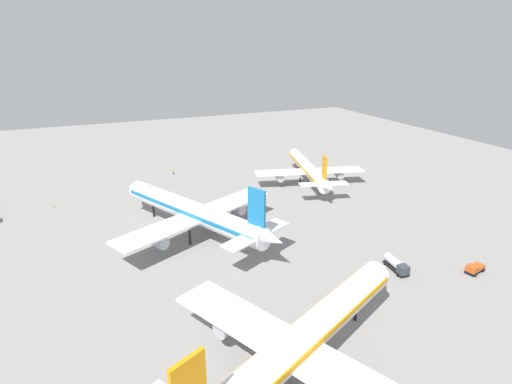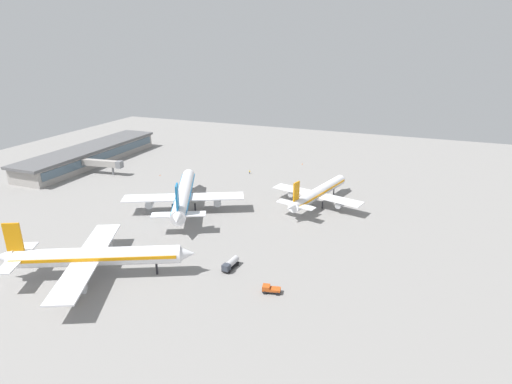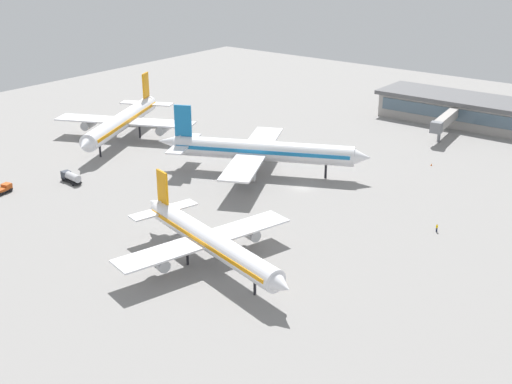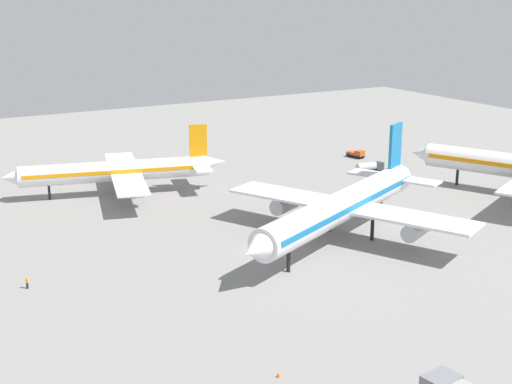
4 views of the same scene
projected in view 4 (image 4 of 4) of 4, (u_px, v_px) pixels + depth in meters
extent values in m
plane|color=gray|center=(260.00, 252.00, 112.27)|extent=(288.00, 288.00, 0.00)
cylinder|color=white|center=(341.00, 207.00, 115.12)|extent=(42.61, 23.78, 4.94)
cone|color=white|center=(256.00, 249.00, 96.16)|extent=(6.47, 6.36, 4.69)
cone|color=white|center=(402.00, 172.00, 133.88)|extent=(7.27, 6.22, 3.95)
cube|color=#1972B2|center=(341.00, 204.00, 115.02)|extent=(41.04, 23.10, 0.89)
cube|color=white|center=(347.00, 206.00, 117.03)|extent=(24.84, 41.55, 0.44)
cylinder|color=#A5A8AD|center=(416.00, 230.00, 110.99)|extent=(6.43, 4.96, 2.71)
cylinder|color=#A5A8AD|center=(285.00, 204.00, 124.02)|extent=(6.43, 4.96, 2.71)
cube|color=white|center=(394.00, 177.00, 130.99)|extent=(10.97, 17.12, 0.36)
cube|color=#1972B2|center=(395.00, 145.00, 129.39)|extent=(4.12, 2.34, 7.90)
cylinder|color=black|center=(288.00, 260.00, 103.81)|extent=(0.59, 0.59, 3.45)
cylinder|color=black|center=(372.00, 230.00, 116.95)|extent=(0.59, 0.59, 3.45)
cylinder|color=black|center=(329.00, 221.00, 121.26)|extent=(0.59, 0.59, 3.45)
cylinder|color=white|center=(116.00, 171.00, 141.80)|extent=(36.62, 13.37, 4.05)
cone|color=white|center=(11.00, 178.00, 136.89)|extent=(4.90, 4.76, 3.85)
cone|color=white|center=(213.00, 162.00, 146.54)|extent=(5.72, 4.43, 3.24)
cube|color=orange|center=(116.00, 170.00, 141.72)|extent=(35.22, 13.07, 0.73)
cube|color=white|center=(125.00, 173.00, 142.37)|extent=(14.67, 35.31, 0.36)
cylinder|color=#A5A8AD|center=(131.00, 192.00, 133.66)|extent=(5.20, 3.38, 2.23)
cylinder|color=#A5A8AD|center=(121.00, 168.00, 151.86)|extent=(5.20, 3.38, 2.23)
cube|color=white|center=(199.00, 164.00, 145.83)|extent=(6.78, 14.37, 0.29)
cube|color=orange|center=(198.00, 140.00, 144.51)|extent=(3.53, 1.33, 6.48)
cylinder|color=black|center=(49.00, 193.00, 139.51)|extent=(0.49, 0.49, 2.83)
cylinder|color=black|center=(133.00, 191.00, 140.46)|extent=(0.49, 0.49, 2.83)
cylinder|color=black|center=(130.00, 183.00, 146.48)|extent=(0.49, 0.49, 2.83)
cone|color=white|center=(422.00, 154.00, 153.19)|extent=(6.09, 6.20, 4.51)
cylinder|color=black|center=(457.00, 177.00, 149.92)|extent=(0.57, 0.57, 3.32)
cube|color=black|center=(370.00, 171.00, 159.73)|extent=(6.47, 2.59, 0.30)
cube|color=#333842|center=(378.00, 166.00, 160.34)|extent=(2.00, 2.09, 1.60)
cube|color=#3F596B|center=(382.00, 164.00, 160.57)|extent=(0.26, 1.59, 0.90)
cylinder|color=#B7B7BC|center=(366.00, 167.00, 159.10)|extent=(4.67, 2.29, 1.80)
cylinder|color=black|center=(376.00, 170.00, 161.46)|extent=(0.83, 0.39, 0.80)
cylinder|color=black|center=(380.00, 172.00, 159.79)|extent=(0.83, 0.39, 0.80)
cylinder|color=black|center=(359.00, 172.00, 159.77)|extent=(0.83, 0.39, 0.80)
cylinder|color=black|center=(363.00, 173.00, 158.09)|extent=(0.83, 0.39, 0.80)
cube|color=black|center=(355.00, 155.00, 174.72)|extent=(2.79, 4.70, 0.30)
cube|color=#BF4C19|center=(360.00, 153.00, 173.59)|extent=(2.24, 2.16, 1.20)
cube|color=#3F596B|center=(362.00, 153.00, 172.95)|extent=(1.58, 0.42, 0.67)
cube|color=#BF4C19|center=(353.00, 153.00, 175.24)|extent=(2.41, 2.94, 0.60)
cylinder|color=black|center=(363.00, 156.00, 174.28)|extent=(0.46, 0.85, 0.80)
cylinder|color=black|center=(358.00, 158.00, 173.05)|extent=(0.46, 0.85, 0.80)
cylinder|color=black|center=(353.00, 154.00, 176.48)|extent=(0.46, 0.85, 0.80)
cylinder|color=black|center=(348.00, 155.00, 175.25)|extent=(0.46, 0.85, 0.80)
cylinder|color=#1E2338|center=(27.00, 286.00, 98.33)|extent=(0.41, 0.41, 0.85)
cylinder|color=yellow|center=(27.00, 281.00, 98.14)|extent=(0.49, 0.49, 0.60)
sphere|color=tan|center=(27.00, 278.00, 98.02)|extent=(0.22, 0.22, 0.22)
cylinder|color=yellow|center=(26.00, 280.00, 98.28)|extent=(0.10, 0.10, 0.54)
cylinder|color=yellow|center=(28.00, 281.00, 97.99)|extent=(0.10, 0.10, 0.54)
cone|color=#EA590C|center=(278.00, 375.00, 75.86)|extent=(0.44, 0.44, 0.60)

